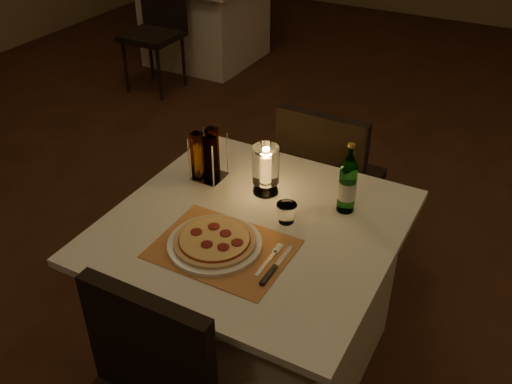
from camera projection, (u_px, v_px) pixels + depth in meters
The scene contains 14 objects.
floor at pixel (288, 317), 2.67m from camera, with size 8.00×10.00×0.02m, color #422115.
main_table at pixel (254, 297), 2.24m from camera, with size 1.00×1.00×0.74m.
chair_far at pixel (326, 175), 2.66m from camera, with size 0.42×0.42×0.90m.
placemat at pixel (223, 249), 1.91m from camera, with size 0.45×0.34×0.00m, color #C47D44.
plate at pixel (215, 244), 1.92m from camera, with size 0.32×0.32×0.01m, color white.
pizza at pixel (215, 240), 1.91m from camera, with size 0.28×0.28×0.02m.
fork at pixel (271, 257), 1.87m from camera, with size 0.02×0.18×0.00m.
knife at pixel (272, 271), 1.81m from camera, with size 0.02×0.22×0.01m.
tumbler at pixel (286, 213), 2.02m from camera, with size 0.07×0.07×0.07m, color white, non-canonical shape.
water_bottle at pixel (348, 184), 2.04m from camera, with size 0.07×0.07×0.28m.
hurricane_candle at pixel (266, 166), 2.14m from camera, with size 0.10×0.10×0.20m.
cruet_caddy at pixel (207, 157), 2.23m from camera, with size 0.12×0.12×0.21m.
neighbor_table_left at pixel (206, 20), 5.23m from camera, with size 1.00×1.00×0.74m.
neighbor_chair_la at pixel (157, 22), 4.61m from camera, with size 0.42×0.42×0.90m.
Camera 1 is at (0.77, -1.74, 1.96)m, focal length 40.00 mm.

